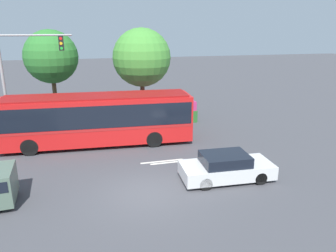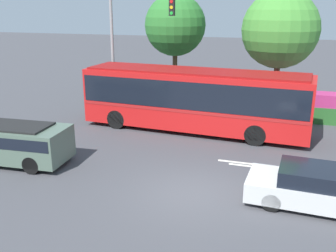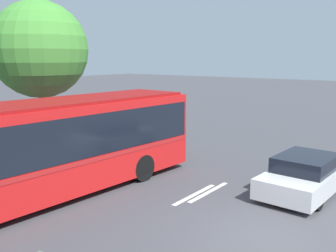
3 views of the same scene
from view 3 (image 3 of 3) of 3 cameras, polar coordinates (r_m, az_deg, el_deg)
name	(u,v)px [view 3 (image 3 of 3)]	position (r m, az deg, el deg)	size (l,w,h in m)	color
ground_plane	(271,240)	(10.28, 15.27, -16.24)	(140.00, 140.00, 0.00)	#444449
city_bus	(43,145)	(12.68, -18.28, -2.69)	(11.67, 3.25, 3.15)	red
sedan_foreground	(306,175)	(13.75, 20.05, -6.87)	(4.48, 2.10, 1.31)	silver
flowering_hedge	(69,139)	(18.09, -14.61, -1.94)	(7.44, 1.28, 1.62)	#286028
street_tree_centre	(39,50)	(18.95, -18.78, 10.79)	(4.50, 4.50, 7.13)	brown
lane_stripe_near	(209,192)	(13.18, 6.14, -9.84)	(2.40, 0.16, 0.01)	silver
lane_stripe_mid	(195,195)	(12.91, 4.01, -10.24)	(2.40, 0.16, 0.01)	silver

